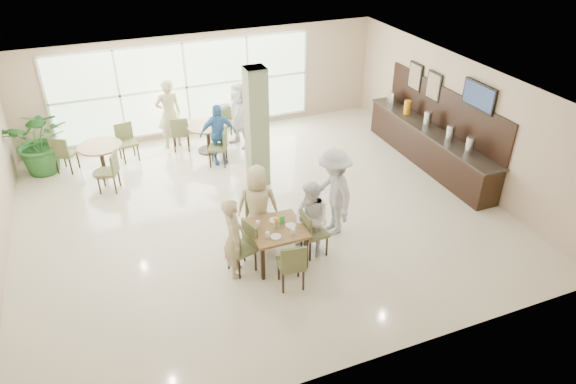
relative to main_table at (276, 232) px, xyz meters
name	(u,v)px	position (x,y,z in m)	size (l,w,h in m)	color
ground	(259,210)	(0.25, 1.75, -0.66)	(10.00, 10.00, 0.00)	beige
room_shell	(257,140)	(0.25, 1.75, 1.04)	(10.00, 10.00, 10.00)	white
window_bank	(186,87)	(-0.25, 6.21, 0.74)	(7.00, 0.04, 7.00)	silver
column	(257,128)	(0.65, 2.95, 0.74)	(0.45, 0.45, 2.80)	#70825B
main_table	(276,232)	(0.00, 0.00, 0.00)	(0.99, 0.99, 0.75)	brown
round_table_left	(101,153)	(-2.73, 4.78, -0.10)	(1.04, 1.04, 0.75)	brown
round_table_right	(208,131)	(-0.03, 5.03, -0.09)	(1.09, 1.09, 0.75)	brown
chairs_main_table	(277,240)	(0.00, -0.02, -0.19)	(1.95, 2.02, 0.95)	#535F34
chairs_table_left	(100,156)	(-2.76, 4.79, -0.19)	(2.05, 1.96, 0.95)	#535F34
chairs_table_right	(209,134)	(-0.01, 5.04, -0.19)	(1.87, 1.95, 0.95)	#535F34
tabletop_clutter	(277,226)	(-0.01, -0.04, 0.15)	(0.70, 0.70, 0.21)	white
buffet_counter	(430,144)	(4.95, 2.26, -0.11)	(0.64, 4.70, 1.95)	black
wall_tv	(479,96)	(5.19, 1.15, 1.49)	(0.06, 1.00, 0.58)	black
framed_art_a	(434,86)	(5.19, 2.75, 1.19)	(0.05, 0.55, 0.70)	black
framed_art_b	(415,76)	(5.19, 3.55, 1.19)	(0.05, 0.55, 0.70)	black
potted_plant	(41,140)	(-4.03, 5.41, 0.17)	(1.50, 1.50, 1.67)	#286529
teen_left	(234,238)	(-0.82, -0.06, 0.12)	(0.57, 0.38, 1.57)	tan
teen_far	(258,205)	(-0.11, 0.73, 0.17)	(0.81, 0.44, 1.66)	tan
teen_right	(311,220)	(0.69, -0.02, 0.10)	(0.74, 0.58, 1.52)	white
teen_standing	(334,192)	(1.40, 0.49, 0.26)	(1.19, 0.68, 1.84)	#A7A7A9
adult_a	(218,134)	(0.06, 4.29, 0.12)	(0.91, 0.52, 1.56)	#3E7ABA
adult_b	(239,115)	(0.86, 5.09, 0.21)	(1.61, 0.70, 1.74)	white
adult_standing	(169,114)	(-0.88, 5.65, 0.28)	(0.69, 0.45, 1.88)	tan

